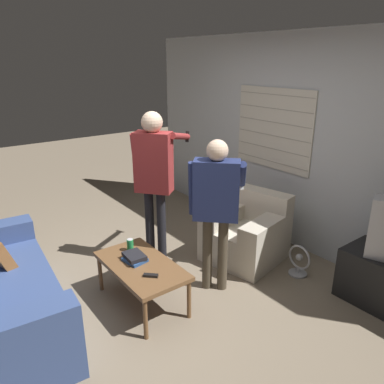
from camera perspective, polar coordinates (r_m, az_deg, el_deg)
name	(u,v)px	position (r m, az deg, el deg)	size (l,w,h in m)	color
ground_plane	(149,291)	(3.98, -6.54, -14.77)	(16.00, 16.00, 0.00)	#7F705B
wall_back	(288,142)	(4.74, 14.42, 7.32)	(5.20, 0.08, 2.55)	#ADB2B7
armchair_beige	(247,233)	(4.47, 8.42, -6.15)	(0.94, 0.95, 0.78)	beige
coffee_table	(141,268)	(3.62, -7.75, -11.37)	(0.97, 0.53, 0.43)	brown
person_left_standing	(154,170)	(4.06, -5.80, 3.34)	(0.49, 0.84, 1.74)	black
person_right_standing	(216,199)	(3.58, 3.73, -1.01)	(0.50, 0.75, 1.56)	#4C4233
book_stack	(135,258)	(3.64, -8.75, -9.84)	(0.24, 0.20, 0.07)	#284C89
soda_can	(130,245)	(3.81, -9.40, -7.96)	(0.07, 0.07, 0.13)	#238E47
spare_remote	(151,275)	(3.39, -6.31, -12.52)	(0.12, 0.12, 0.02)	black
floor_fan	(299,262)	(4.31, 15.98, -10.16)	(0.28, 0.20, 0.35)	#A8A8AD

